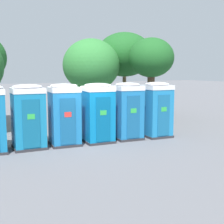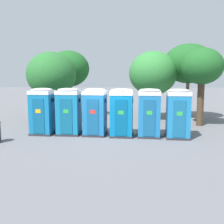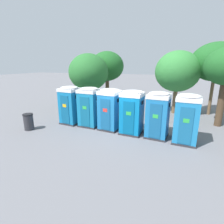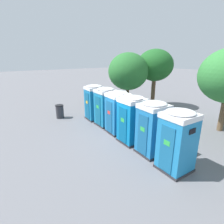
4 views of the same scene
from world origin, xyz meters
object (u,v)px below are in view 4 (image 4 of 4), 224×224
(portapotty_1, at_px, (105,106))
(portapotty_4, at_px, (152,128))
(portapotty_3, at_px, (132,119))
(portapotty_5, at_px, (177,141))
(street_tree_3, at_px, (155,66))
(portapotty_0, at_px, (94,102))
(portapotty_2, at_px, (118,112))
(street_tree_4, at_px, (128,72))
(trash_can, at_px, (60,111))

(portapotty_1, relative_size, portapotty_4, 1.00)
(portapotty_1, relative_size, portapotty_3, 1.00)
(portapotty_5, height_order, street_tree_3, street_tree_3)
(portapotty_0, bearing_deg, portapotty_5, -5.11)
(street_tree_3, bearing_deg, portapotty_0, -92.25)
(portapotty_3, distance_m, street_tree_3, 8.02)
(portapotty_2, bearing_deg, portapotty_4, -4.99)
(portapotty_5, relative_size, street_tree_4, 0.53)
(portapotty_4, height_order, street_tree_4, street_tree_4)
(portapotty_3, bearing_deg, street_tree_4, 140.28)
(street_tree_3, xyz_separation_m, street_tree_4, (-0.66, -2.52, -0.45))
(portapotty_0, height_order, street_tree_3, street_tree_3)
(street_tree_4, relative_size, trash_can, 4.75)
(portapotty_2, bearing_deg, portapotty_5, -6.36)
(portapotty_0, xyz_separation_m, street_tree_4, (-0.42, 3.58, 1.97))
(portapotty_0, distance_m, portapotty_3, 4.34)
(portapotty_1, height_order, street_tree_3, street_tree_3)
(portapotty_2, xyz_separation_m, portapotty_4, (2.88, -0.25, 0.00))
(portapotty_1, distance_m, trash_can, 3.83)
(portapotty_0, relative_size, street_tree_4, 0.53)
(street_tree_4, bearing_deg, portapotty_3, -39.72)
(portapotty_3, bearing_deg, portapotty_5, -5.62)
(portapotty_0, height_order, portapotty_5, same)
(portapotty_0, xyz_separation_m, street_tree_3, (0.24, 6.11, 2.42))
(portapotty_3, xyz_separation_m, portapotty_4, (1.45, -0.05, 0.00))
(portapotty_0, xyz_separation_m, portapotty_2, (2.89, -0.16, 0.00))
(portapotty_0, bearing_deg, portapotty_3, -4.77)
(portapotty_0, distance_m, portapotty_4, 5.79)
(portapotty_2, distance_m, portapotty_3, 1.45)
(portapotty_1, relative_size, portapotty_2, 1.00)
(portapotty_1, distance_m, street_tree_4, 4.52)
(portapotty_4, bearing_deg, portapotty_0, 175.89)
(portapotty_0, relative_size, street_tree_3, 0.50)
(portapotty_4, height_order, portapotty_5, same)
(portapotty_0, distance_m, portapotty_2, 2.89)
(portapotty_2, height_order, portapotty_4, same)
(portapotty_0, relative_size, portapotty_5, 1.00)
(portapotty_2, relative_size, street_tree_4, 0.53)
(portapotty_5, xyz_separation_m, street_tree_4, (-7.62, 4.23, 1.97))
(portapotty_1, xyz_separation_m, street_tree_3, (-1.21, 6.14, 2.42))
(portapotty_2, relative_size, trash_can, 2.52)
(portapotty_0, distance_m, portapotty_1, 1.45)
(street_tree_4, bearing_deg, portapotty_5, -29.00)
(portapotty_0, distance_m, street_tree_3, 6.57)
(portapotty_3, height_order, portapotty_5, same)
(portapotty_5, bearing_deg, trash_can, -171.44)
(portapotty_2, distance_m, portapotty_5, 4.34)
(portapotty_0, bearing_deg, portapotty_4, -4.11)
(portapotty_4, bearing_deg, portapotty_3, 177.86)
(portapotty_3, distance_m, street_tree_4, 6.48)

